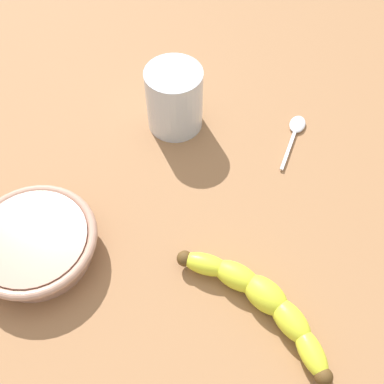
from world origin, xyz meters
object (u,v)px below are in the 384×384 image
banana (261,300)px  ceramic_bowl (35,243)px  teaspoon (296,127)px  smoothie_glass (174,100)px

banana → ceramic_bowl: ceramic_bowl is taller
ceramic_bowl → teaspoon: bearing=-142.8°
banana → smoothie_glass: 31.67cm
banana → teaspoon: bearing=-62.8°
smoothie_glass → teaspoon: smoothie_glass is taller
ceramic_bowl → smoothie_glass: bearing=-120.5°
banana → smoothie_glass: bearing=-27.3°
smoothie_glass → teaspoon: (-18.62, -0.67, -4.48)cm
ceramic_bowl → teaspoon: (-32.94, -24.99, -2.18)cm
banana → ceramic_bowl: size_ratio=1.18×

